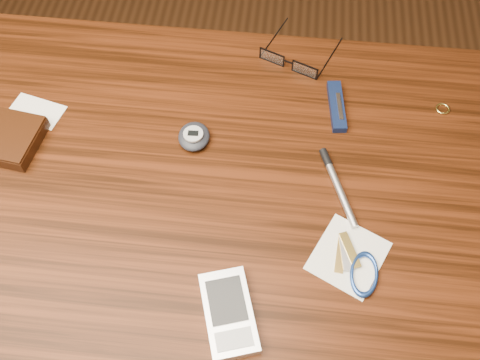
{
  "coord_description": "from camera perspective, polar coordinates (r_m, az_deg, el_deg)",
  "views": [
    {
      "loc": [
        0.09,
        -0.38,
        1.43
      ],
      "look_at": [
        0.05,
        0.03,
        0.76
      ],
      "focal_mm": 40.0,
      "sensor_mm": 36.0,
      "label": 1
    }
  ],
  "objects": [
    {
      "name": "pda_phone",
      "position": [
        0.71,
        -1.22,
        -13.98
      ],
      "size": [
        0.09,
        0.13,
        0.02
      ],
      "color": "silver",
      "rests_on": "desk"
    },
    {
      "name": "pocket_knife",
      "position": [
        0.89,
        10.27,
        7.74
      ],
      "size": [
        0.03,
        0.1,
        0.01
      ],
      "color": "#0D1734",
      "rests_on": "desk"
    },
    {
      "name": "wallet_and_card",
      "position": [
        0.91,
        -23.97,
        4.29
      ],
      "size": [
        0.14,
        0.15,
        0.02
      ],
      "color": "black",
      "rests_on": "desk"
    },
    {
      "name": "eyeglasses",
      "position": [
        0.94,
        5.34,
        12.49
      ],
      "size": [
        0.14,
        0.15,
        0.02
      ],
      "color": "black",
      "rests_on": "desk"
    },
    {
      "name": "desk",
      "position": [
        0.88,
        -3.39,
        -5.24
      ],
      "size": [
        1.0,
        0.7,
        0.75
      ],
      "color": "#391709",
      "rests_on": "ground"
    },
    {
      "name": "ground",
      "position": [
        1.48,
        -2.08,
        -16.46
      ],
      "size": [
        3.8,
        3.8,
        0.0
      ],
      "primitive_type": "plane",
      "color": "#472814",
      "rests_on": "ground"
    },
    {
      "name": "notepad_keys",
      "position": [
        0.75,
        12.31,
        -8.87
      ],
      "size": [
        0.12,
        0.13,
        0.01
      ],
      "color": "white",
      "rests_on": "desk"
    },
    {
      "name": "pedometer",
      "position": [
        0.84,
        -4.94,
        4.67
      ],
      "size": [
        0.05,
        0.06,
        0.02
      ],
      "color": "black",
      "rests_on": "desk"
    },
    {
      "name": "silver_pen",
      "position": [
        0.81,
        10.16,
        -0.1
      ],
      "size": [
        0.06,
        0.13,
        0.01
      ],
      "color": "#AAAAAE",
      "rests_on": "desk"
    },
    {
      "name": "gold_ring",
      "position": [
        0.94,
        20.8,
        7.12
      ],
      "size": [
        0.03,
        0.03,
        0.0
      ],
      "primitive_type": "torus",
      "rotation": [
        0.0,
        0.0,
        -0.37
      ],
      "color": "#D3C15D",
      "rests_on": "desk"
    }
  ]
}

